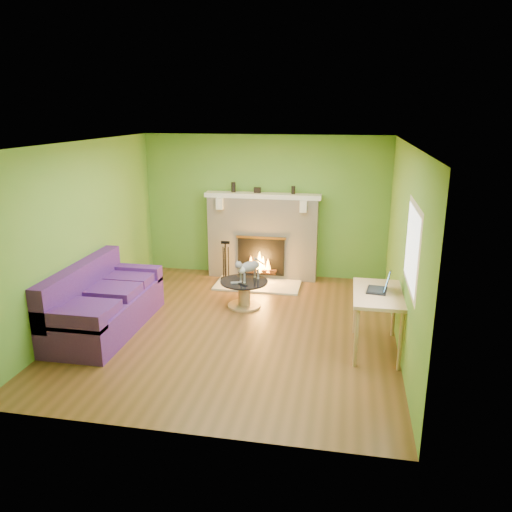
{
  "coord_description": "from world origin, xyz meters",
  "views": [
    {
      "loc": [
        1.51,
        -6.45,
        3.02
      ],
      "look_at": [
        0.23,
        0.4,
        0.97
      ],
      "focal_mm": 35.0,
      "sensor_mm": 36.0,
      "label": 1
    }
  ],
  "objects_px": {
    "coffee_table": "(244,292)",
    "cat": "(250,269)",
    "sofa": "(101,304)",
    "desk": "(378,300)"
  },
  "relations": [
    {
      "from": "coffee_table",
      "to": "desk",
      "type": "xyz_separation_m",
      "value": [
        1.99,
        -1.17,
        0.46
      ]
    },
    {
      "from": "sofa",
      "to": "cat",
      "type": "relative_size",
      "value": 3.53
    },
    {
      "from": "sofa",
      "to": "desk",
      "type": "height_order",
      "value": "sofa"
    },
    {
      "from": "coffee_table",
      "to": "sofa",
      "type": "bearing_deg",
      "value": -146.85
    },
    {
      "from": "coffee_table",
      "to": "cat",
      "type": "xyz_separation_m",
      "value": [
        0.08,
        0.05,
        0.37
      ]
    },
    {
      "from": "sofa",
      "to": "desk",
      "type": "bearing_deg",
      "value": 0.34
    },
    {
      "from": "sofa",
      "to": "cat",
      "type": "distance_m",
      "value": 2.28
    },
    {
      "from": "sofa",
      "to": "desk",
      "type": "relative_size",
      "value": 1.94
    },
    {
      "from": "sofa",
      "to": "desk",
      "type": "distance_m",
      "value": 3.82
    },
    {
      "from": "coffee_table",
      "to": "cat",
      "type": "height_order",
      "value": "cat"
    }
  ]
}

